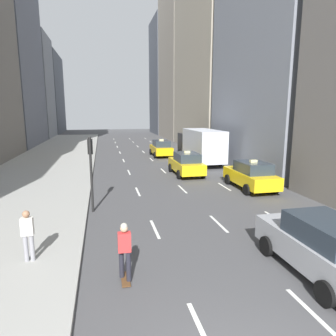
{
  "coord_description": "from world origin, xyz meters",
  "views": [
    {
      "loc": [
        -2.17,
        -3.52,
        4.78
      ],
      "look_at": [
        1.23,
        11.97,
        1.78
      ],
      "focal_mm": 32.0,
      "sensor_mm": 36.0,
      "label": 1
    }
  ],
  "objects_px": {
    "box_truck": "(200,145)",
    "pedestrian_mid_block": "(28,233)",
    "traffic_light_pole": "(91,162)",
    "sedan_black_near": "(322,246)",
    "skateboarder": "(125,249)",
    "taxi_lead": "(186,164)",
    "taxi_third": "(161,148)",
    "taxi_second": "(251,175)"
  },
  "relations": [
    {
      "from": "taxi_second",
      "to": "traffic_light_pole",
      "type": "xyz_separation_m",
      "value": [
        -9.55,
        -2.27,
        1.53
      ]
    },
    {
      "from": "taxi_second",
      "to": "sedan_black_near",
      "type": "height_order",
      "value": "taxi_second"
    },
    {
      "from": "sedan_black_near",
      "to": "pedestrian_mid_block",
      "type": "height_order",
      "value": "pedestrian_mid_block"
    },
    {
      "from": "taxi_third",
      "to": "sedan_black_near",
      "type": "xyz_separation_m",
      "value": [
        0.0,
        -24.55,
        0.02
      ]
    },
    {
      "from": "skateboarder",
      "to": "traffic_light_pole",
      "type": "bearing_deg",
      "value": 99.31
    },
    {
      "from": "pedestrian_mid_block",
      "to": "traffic_light_pole",
      "type": "bearing_deg",
      "value": 70.04
    },
    {
      "from": "taxi_second",
      "to": "pedestrian_mid_block",
      "type": "xyz_separation_m",
      "value": [
        -11.35,
        -7.22,
        0.19
      ]
    },
    {
      "from": "box_truck",
      "to": "traffic_light_pole",
      "type": "bearing_deg",
      "value": -127.69
    },
    {
      "from": "taxi_third",
      "to": "traffic_light_pole",
      "type": "bearing_deg",
      "value": -111.49
    },
    {
      "from": "taxi_lead",
      "to": "taxi_third",
      "type": "bearing_deg",
      "value": 90.0
    },
    {
      "from": "box_truck",
      "to": "pedestrian_mid_block",
      "type": "bearing_deg",
      "value": -123.24
    },
    {
      "from": "pedestrian_mid_block",
      "to": "sedan_black_near",
      "type": "bearing_deg",
      "value": -15.98
    },
    {
      "from": "skateboarder",
      "to": "traffic_light_pole",
      "type": "xyz_separation_m",
      "value": [
        -1.07,
        6.5,
        1.45
      ]
    },
    {
      "from": "taxi_second",
      "to": "sedan_black_near",
      "type": "xyz_separation_m",
      "value": [
        -2.8,
        -9.67,
        0.02
      ]
    },
    {
      "from": "box_truck",
      "to": "skateboarder",
      "type": "xyz_separation_m",
      "value": [
        -8.48,
        -18.86,
        -0.75
      ]
    },
    {
      "from": "skateboarder",
      "to": "pedestrian_mid_block",
      "type": "bearing_deg",
      "value": 151.7
    },
    {
      "from": "taxi_second",
      "to": "pedestrian_mid_block",
      "type": "relative_size",
      "value": 2.67
    },
    {
      "from": "sedan_black_near",
      "to": "traffic_light_pole",
      "type": "height_order",
      "value": "traffic_light_pole"
    },
    {
      "from": "taxi_lead",
      "to": "sedan_black_near",
      "type": "height_order",
      "value": "taxi_lead"
    },
    {
      "from": "taxi_third",
      "to": "pedestrian_mid_block",
      "type": "relative_size",
      "value": 2.67
    },
    {
      "from": "taxi_lead",
      "to": "taxi_second",
      "type": "distance_m",
      "value": 5.65
    },
    {
      "from": "taxi_lead",
      "to": "box_truck",
      "type": "distance_m",
      "value": 5.95
    },
    {
      "from": "taxi_second",
      "to": "taxi_third",
      "type": "xyz_separation_m",
      "value": [
        -2.8,
        14.88,
        0.0
      ]
    },
    {
      "from": "taxi_second",
      "to": "pedestrian_mid_block",
      "type": "height_order",
      "value": "taxi_second"
    },
    {
      "from": "pedestrian_mid_block",
      "to": "traffic_light_pole",
      "type": "height_order",
      "value": "traffic_light_pole"
    },
    {
      "from": "sedan_black_near",
      "to": "skateboarder",
      "type": "distance_m",
      "value": 5.76
    },
    {
      "from": "taxi_lead",
      "to": "traffic_light_pole",
      "type": "bearing_deg",
      "value": -133.25
    },
    {
      "from": "skateboarder",
      "to": "pedestrian_mid_block",
      "type": "relative_size",
      "value": 1.06
    },
    {
      "from": "taxi_lead",
      "to": "taxi_third",
      "type": "distance_m",
      "value": 9.97
    },
    {
      "from": "taxi_lead",
      "to": "pedestrian_mid_block",
      "type": "relative_size",
      "value": 2.67
    },
    {
      "from": "pedestrian_mid_block",
      "to": "taxi_lead",
      "type": "bearing_deg",
      "value": 54.83
    },
    {
      "from": "taxi_second",
      "to": "skateboarder",
      "type": "distance_m",
      "value": 12.2
    },
    {
      "from": "pedestrian_mid_block",
      "to": "box_truck",
      "type": "bearing_deg",
      "value": 56.76
    },
    {
      "from": "skateboarder",
      "to": "box_truck",
      "type": "bearing_deg",
      "value": 65.78
    },
    {
      "from": "pedestrian_mid_block",
      "to": "skateboarder",
      "type": "bearing_deg",
      "value": -28.3
    },
    {
      "from": "taxi_second",
      "to": "traffic_light_pole",
      "type": "relative_size",
      "value": 1.22
    },
    {
      "from": "taxi_third",
      "to": "skateboarder",
      "type": "xyz_separation_m",
      "value": [
        -5.68,
        -23.65,
        0.08
      ]
    },
    {
      "from": "box_truck",
      "to": "skateboarder",
      "type": "bearing_deg",
      "value": -114.22
    },
    {
      "from": "sedan_black_near",
      "to": "skateboarder",
      "type": "relative_size",
      "value": 2.54
    },
    {
      "from": "taxi_lead",
      "to": "traffic_light_pole",
      "type": "xyz_separation_m",
      "value": [
        -6.75,
        -7.18,
        1.53
      ]
    },
    {
      "from": "skateboarder",
      "to": "taxi_second",
      "type": "bearing_deg",
      "value": 45.94
    },
    {
      "from": "traffic_light_pole",
      "to": "taxi_second",
      "type": "bearing_deg",
      "value": 13.34
    }
  ]
}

